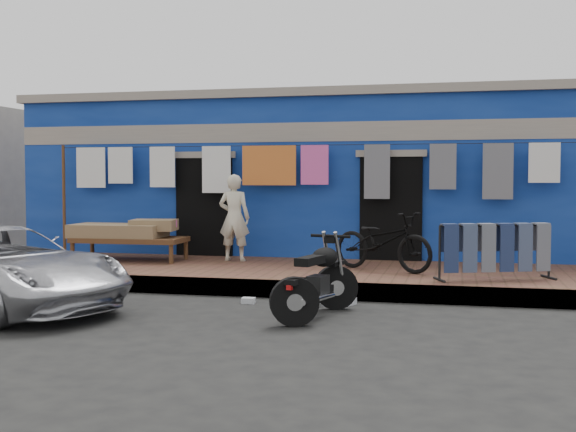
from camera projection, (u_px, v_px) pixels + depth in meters
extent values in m
plane|color=black|center=(251.00, 318.00, 8.80)|extent=(80.00, 80.00, 0.00)
cube|color=brown|center=(302.00, 276.00, 11.71)|extent=(28.00, 3.00, 0.25)
cube|color=gray|center=(281.00, 289.00, 10.30)|extent=(28.00, 0.10, 0.25)
cube|color=navy|center=(341.00, 183.00, 15.53)|extent=(12.00, 5.00, 3.20)
cube|color=#9E9384|center=(320.00, 132.00, 13.10)|extent=(12.00, 0.14, 0.35)
cube|color=#9E9384|center=(341.00, 105.00, 15.44)|extent=(12.20, 5.20, 0.16)
cube|color=black|center=(204.00, 213.00, 13.61)|extent=(1.10, 0.10, 2.10)
cube|color=black|center=(391.00, 215.00, 12.81)|extent=(1.10, 0.10, 2.10)
cylinder|color=brown|center=(64.00, 199.00, 14.00)|extent=(0.06, 0.06, 2.10)
cylinder|color=black|center=(317.00, 145.00, 12.82)|extent=(10.00, 0.01, 0.01)
cube|color=silver|center=(91.00, 168.00, 13.84)|extent=(0.60, 0.02, 0.77)
cube|color=silver|center=(120.00, 165.00, 13.70)|extent=(0.50, 0.02, 0.69)
cube|color=silver|center=(162.00, 167.00, 13.50)|extent=(0.50, 0.02, 0.76)
cube|color=silver|center=(216.00, 170.00, 13.27)|extent=(0.55, 0.02, 0.86)
cube|color=#CC4C26|center=(269.00, 165.00, 13.03)|extent=(1.00, 0.02, 0.72)
cube|color=#DD52A3|center=(315.00, 165.00, 12.84)|extent=(0.50, 0.02, 0.70)
cube|color=slate|center=(377.00, 172.00, 12.60)|extent=(0.45, 0.02, 0.95)
cube|color=slate|center=(443.00, 167.00, 12.34)|extent=(0.45, 0.02, 0.78)
cube|color=slate|center=(498.00, 171.00, 12.14)|extent=(0.50, 0.02, 0.95)
cube|color=silver|center=(544.00, 163.00, 11.96)|extent=(0.50, 0.02, 0.66)
imported|color=beige|center=(234.00, 218.00, 12.72)|extent=(0.55, 0.37, 1.53)
imported|color=black|center=(383.00, 235.00, 11.36)|extent=(1.85, 1.37, 1.14)
cube|color=silver|center=(248.00, 301.00, 9.85)|extent=(0.19, 0.15, 0.08)
cube|color=silver|center=(317.00, 304.00, 9.60)|extent=(0.17, 0.18, 0.07)
cube|color=silver|center=(347.00, 301.00, 9.74)|extent=(0.25, 0.28, 0.09)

